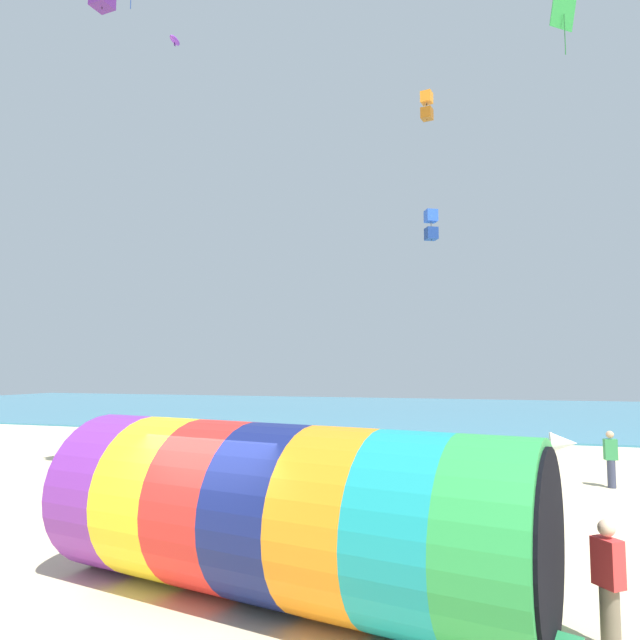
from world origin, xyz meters
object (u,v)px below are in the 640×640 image
Objects in this scene: bystander_near_water at (611,459)px; beach_flag at (563,448)px; kite_orange_box at (427,106)px; kite_blue_box at (431,225)px; giant_inflatable_tube at (282,512)px; kite_green_diamond at (564,7)px; kite_handler at (609,584)px; kite_purple_parafoil at (175,40)px.

beach_flag reaches higher than bystander_near_water.
kite_blue_box is at bearing 94.91° from kite_orange_box.
kite_green_diamond is (5.55, 10.77, 13.99)m from giant_inflatable_tube.
kite_orange_box reaches higher than beach_flag.
giant_inflatable_tube is at bearing -147.57° from beach_flag.
kite_green_diamond reaches higher than kite_orange_box.
kite_green_diamond is at bearing 84.69° from kite_handler.
kite_purple_parafoil is at bearing 175.52° from bystander_near_water.
kite_green_diamond is at bearing -170.46° from bystander_near_water.
beach_flag is (4.31, 2.74, 0.80)m from giant_inflatable_tube.
kite_blue_box is at bearing 133.27° from bystander_near_water.
giant_inflatable_tube is 5.17m from beach_flag.
bystander_near_water is (5.96, -6.33, -9.23)m from kite_blue_box.
kite_green_diamond is 0.95× the size of beach_flag.
kite_handler is 0.96× the size of bystander_near_water.
kite_green_diamond is 1.92× the size of kite_orange_box.
kite_orange_box reaches higher than bystander_near_water.
kite_blue_box is (-5.13, 6.47, -5.24)m from kite_green_diamond.
kite_orange_box is (0.29, -3.38, 4.03)m from kite_blue_box.
kite_handler is 1.35× the size of kite_orange_box.
kite_handler is at bearing -99.46° from bystander_near_water.
bystander_near_water is at bearing -4.48° from kite_purple_parafoil.
kite_green_diamond is (1.02, 10.95, 14.51)m from kite_handler.
bystander_near_water is at bearing -46.73° from kite_blue_box.
kite_handler is 18.21m from kite_green_diamond.
beach_flag is at bearing -74.98° from kite_blue_box.
kite_purple_parafoil reaches higher than beach_flag.
kite_green_diamond is 5.87m from kite_orange_box.
beach_flag is (-1.24, -8.03, -13.20)m from kite_green_diamond.
kite_handler is 1.12× the size of kite_blue_box.
giant_inflatable_tube is 3.54× the size of kite_green_diamond.
giant_inflatable_tube is 10.54× the size of kite_purple_parafoil.
kite_purple_parafoil is 23.59m from bystander_near_water.
kite_blue_box is (-4.11, 17.42, 9.27)m from kite_handler.
kite_blue_box reaches higher than kite_handler.
kite_handler is 11.24m from bystander_near_water.
kite_purple_parafoil is at bearing 146.41° from beach_flag.
kite_orange_box is 0.71× the size of bystander_near_water.
giant_inflatable_tube is at bearing -91.39° from kite_blue_box.
beach_flag is (-0.22, 2.91, 1.32)m from kite_handler.
kite_handler is at bearing -76.72° from kite_blue_box.
kite_blue_box is 5.27m from kite_orange_box.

